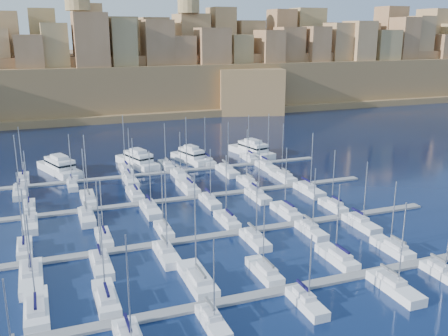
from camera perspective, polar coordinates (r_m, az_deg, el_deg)
name	(u,v)px	position (r m, az deg, el deg)	size (l,w,h in m)	color
ground	(212,212)	(102.69, -1.38, -5.09)	(600.00, 600.00, 0.00)	black
pontoon_near	(291,289)	(74.24, 7.64, -13.50)	(84.00, 2.00, 0.40)	slate
pontoon_mid_near	(234,233)	(92.17, 1.12, -7.41)	(84.00, 2.00, 0.40)	slate
pontoon_mid_far	(197,197)	(111.57, -3.10, -3.32)	(84.00, 2.00, 0.40)	slate
pontoon_far	(171,172)	(131.79, -6.02, -0.44)	(84.00, 2.00, 0.40)	slate
sailboat_0	(37,309)	(72.02, -20.64, -14.90)	(3.10, 10.32, 14.06)	white
sailboat_1	(106,299)	(71.94, -13.32, -14.32)	(2.85, 9.51, 13.08)	white
sailboat_2	(197,279)	(74.93, -3.05, -12.58)	(3.30, 11.01, 17.04)	white
sailboat_3	(265,271)	(77.45, 4.66, -11.68)	(2.64, 8.78, 12.24)	white
sailboat_4	(337,257)	(83.55, 12.83, -9.92)	(2.76, 9.21, 13.17)	white
sailboat_5	(392,248)	(89.42, 18.69, -8.65)	(2.65, 8.83, 12.50)	white
sailboat_8	(213,322)	(65.31, -1.27, -17.19)	(2.38, 7.92, 12.38)	white
sailboat_9	(306,303)	(70.18, 9.40, -14.93)	(2.41, 8.02, 10.98)	white
sailboat_10	(395,287)	(76.81, 18.93, -12.75)	(2.92, 9.72, 13.98)	white
sailboat_11	(442,273)	(83.54, 23.65, -10.92)	(2.26, 7.53, 11.17)	white
sailboat_12	(25,248)	(90.94, -21.82, -8.54)	(2.45, 8.17, 14.15)	white
sailboat_13	(104,238)	(91.25, -13.57, -7.76)	(2.41, 8.02, 11.76)	white
sailboat_14	(164,230)	(92.71, -6.88, -7.04)	(2.25, 7.49, 12.95)	white
sailboat_15	(227,220)	(96.67, 0.35, -5.95)	(2.57, 8.58, 13.76)	white
sailboat_16	(286,211)	(101.99, 7.10, -4.91)	(2.76, 9.18, 14.07)	white
sailboat_17	(333,206)	(106.76, 12.37, -4.24)	(2.41, 8.03, 12.85)	white
sailboat_18	(31,278)	(80.53, -21.17, -11.59)	(3.31, 11.02, 15.04)	white
sailboat_19	(101,264)	(81.50, -13.85, -10.64)	(2.84, 9.46, 15.16)	white
sailboat_20	(167,254)	(83.20, -6.59, -9.71)	(2.77, 9.22, 15.30)	white
sailboat_21	(255,239)	(88.27, 3.54, -8.14)	(2.58, 8.61, 11.79)	white
sailboat_22	(311,230)	(93.28, 9.91, -7.02)	(2.50, 8.33, 12.92)	white
sailboat_23	(361,223)	(98.53, 15.38, -6.11)	(2.75, 9.16, 13.27)	white
sailboat_24	(29,207)	(111.32, -21.35, -4.15)	(2.32, 7.74, 12.84)	white
sailboat_25	(88,199)	(112.51, -15.24, -3.39)	(2.90, 9.67, 15.05)	white
sailboat_26	(135,194)	(113.49, -10.14, -2.93)	(2.73, 9.08, 13.66)	white
sailboat_27	(188,187)	(116.88, -4.14, -2.16)	(3.14, 10.48, 17.43)	white
sailboat_28	(247,182)	(120.68, 2.70, -1.59)	(2.45, 8.17, 13.83)	white
sailboat_29	(283,177)	(125.62, 6.75, -0.99)	(2.99, 9.98, 14.38)	white
sailboat_30	(30,224)	(101.67, -21.28, -5.96)	(2.74, 9.14, 13.29)	white
sailboat_31	(87,217)	(101.87, -15.41, -5.39)	(2.75, 9.17, 14.88)	white
sailboat_32	(151,209)	(103.39, -8.39, -4.68)	(2.86, 9.55, 13.41)	white
sailboat_33	(210,201)	(107.25, -1.64, -3.78)	(2.49, 8.28, 12.56)	white
sailboat_34	(258,196)	(110.83, 3.85, -3.16)	(2.72, 9.08, 13.77)	white
sailboat_35	(309,190)	(116.11, 9.68, -2.48)	(3.00, 10.01, 14.47)	white
sailboat_36	(24,179)	(132.87, -21.94, -1.12)	(2.62, 8.72, 13.91)	white
sailboat_37	(72,174)	(132.70, -17.01, -0.70)	(2.44, 8.14, 11.35)	white
sailboat_38	(126,169)	(134.45, -11.18, -0.09)	(2.65, 8.82, 15.29)	white
sailboat_39	(166,165)	(136.49, -6.63, 0.32)	(2.59, 8.63, 12.44)	white
sailboat_40	(206,161)	(140.16, -2.09, 0.83)	(2.93, 9.78, 13.42)	white
sailboat_41	(249,158)	(143.89, 2.86, 1.20)	(2.42, 8.05, 13.32)	white
sailboat_42	(20,192)	(122.25, -22.28, -2.53)	(2.97, 9.89, 14.31)	white
sailboat_43	(72,185)	(123.54, -16.95, -1.87)	(2.19, 7.29, 11.25)	white
sailboat_44	(130,180)	(124.14, -10.67, -1.36)	(2.73, 9.09, 14.02)	white
sailboat_45	(180,175)	(126.71, -5.04, -0.81)	(2.78, 9.27, 12.25)	white
sailboat_46	(227,171)	(130.09, 0.37, -0.31)	(3.07, 10.25, 14.01)	white
sailboat_47	(267,166)	(134.79, 4.90, 0.19)	(2.89, 9.64, 15.41)	white
motor_yacht_a	(59,167)	(137.02, -18.30, 0.13)	(10.74, 18.00, 5.25)	white
motor_yacht_b	(138,160)	(138.76, -9.84, 0.87)	(9.66, 17.07, 5.25)	white
motor_yacht_c	(191,157)	(141.19, -3.84, 1.32)	(8.09, 14.79, 5.25)	white
motor_yacht_d	(252,150)	(149.15, 3.22, 2.09)	(8.75, 17.83, 5.25)	white
fortified_city	(103,77)	(249.00, -13.62, 10.05)	(460.00, 108.95, 59.52)	olive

